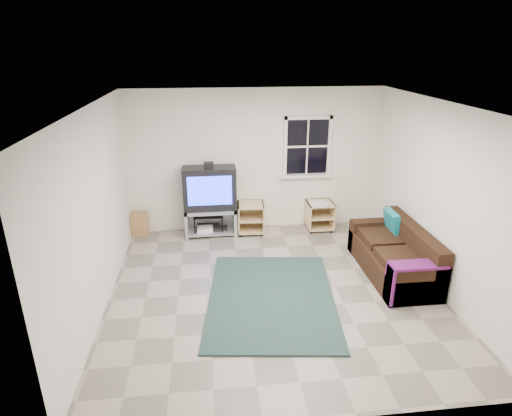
{
  "coord_description": "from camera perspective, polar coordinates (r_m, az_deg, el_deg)",
  "views": [
    {
      "loc": [
        -0.85,
        -5.22,
        3.31
      ],
      "look_at": [
        -0.21,
        0.4,
        1.12
      ],
      "focal_mm": 30.0,
      "sensor_mm": 36.0,
      "label": 1
    }
  ],
  "objects": [
    {
      "name": "room",
      "position": [
        7.92,
        6.84,
        7.63
      ],
      "size": [
        4.6,
        4.62,
        4.6
      ],
      "color": "gray",
      "rests_on": "ground"
    },
    {
      "name": "tv_unit",
      "position": [
        7.71,
        -6.17,
        1.66
      ],
      "size": [
        0.94,
        0.47,
        1.37
      ],
      "color": "#9C9CA3",
      "rests_on": "ground"
    },
    {
      "name": "av_rack",
      "position": [
        7.85,
        -6.44,
        -0.24
      ],
      "size": [
        0.54,
        0.39,
        1.07
      ],
      "color": "black",
      "rests_on": "ground"
    },
    {
      "name": "side_table_left",
      "position": [
        7.94,
        -0.71,
        -1.14
      ],
      "size": [
        0.5,
        0.5,
        0.56
      ],
      "rotation": [
        0.0,
        0.0,
        -0.06
      ],
      "color": "#DEBC88",
      "rests_on": "ground"
    },
    {
      "name": "side_table_right",
      "position": [
        8.14,
        8.42,
        -0.71
      ],
      "size": [
        0.48,
        0.51,
        0.55
      ],
      "rotation": [
        0.0,
        0.0,
        0.0
      ],
      "color": "#DEBC88",
      "rests_on": "ground"
    },
    {
      "name": "sofa",
      "position": [
        6.85,
        18.07,
        -6.11
      ],
      "size": [
        0.8,
        1.81,
        0.83
      ],
      "color": "black",
      "rests_on": "ground"
    },
    {
      "name": "shag_rug",
      "position": [
        6.05,
        2.05,
        -11.87
      ],
      "size": [
        1.99,
        2.55,
        0.03
      ],
      "primitive_type": "cube",
      "rotation": [
        0.0,
        0.0,
        -0.12
      ],
      "color": "black",
      "rests_on": "ground"
    },
    {
      "name": "paper_bag",
      "position": [
        8.1,
        -15.24,
        -2.07
      ],
      "size": [
        0.32,
        0.22,
        0.44
      ],
      "primitive_type": "cube",
      "rotation": [
        0.0,
        0.0,
        0.1
      ],
      "color": "#A47849",
      "rests_on": "ground"
    }
  ]
}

